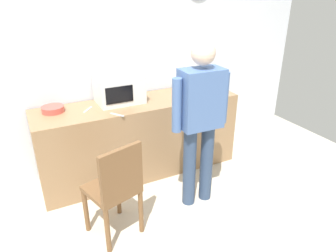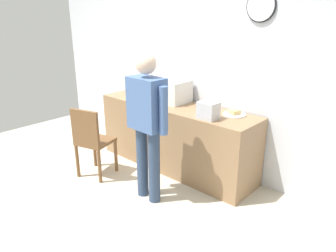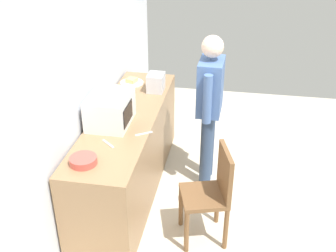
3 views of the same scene
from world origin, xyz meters
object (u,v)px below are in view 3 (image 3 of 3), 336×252
Objects in this scene: salad_bowl at (83,161)px; fork_utensil at (144,134)px; microwave at (110,109)px; person_standing at (210,101)px; wooden_chair at (212,191)px; sandwich_plate at (132,82)px; toaster at (156,82)px; spoon_utensil at (108,144)px.

fork_utensil is (0.57, -0.38, -0.03)m from salad_bowl.
person_standing is (0.49, -0.92, -0.07)m from microwave.
wooden_chair is at bearing -172.15° from person_standing.
wooden_chair is (-1.41, -1.09, -0.39)m from sandwich_plate.
fork_utensil is at bearing -33.97° from salad_bowl.
salad_bowl is at bearing -179.03° from sandwich_plate.
toaster reaches higher than fork_utensil.
microwave is 2.94× the size of fork_utensil.
person_standing is at bearing -43.37° from spoon_utensil.
person_standing reaches higher than toaster.
salad_bowl is 0.68m from fork_utensil.
sandwich_plate is at bearing 62.48° from person_standing.
person_standing is at bearing -117.52° from sandwich_plate.
sandwich_plate is 0.37m from toaster.
sandwich_plate is at bearing 37.72° from wooden_chair.
sandwich_plate reaches higher than wooden_chair.
microwave is at bearing 12.95° from spoon_utensil.
fork_utensil is (-0.15, -0.36, -0.15)m from microwave.
spoon_utensil is (-0.38, -0.09, -0.15)m from microwave.
microwave is 1.00m from sandwich_plate.
microwave is 2.94× the size of spoon_utensil.
salad_bowl is at bearing 162.28° from spoon_utensil.
toaster is at bearing 61.52° from person_standing.
person_standing reaches higher than sandwich_plate.
toaster is (-0.15, -0.32, 0.08)m from sandwich_plate.
fork_utensil is (-1.15, -0.41, -0.01)m from sandwich_plate.
toaster reaches higher than wooden_chair.
toaster is at bearing 31.41° from wooden_chair.
toaster is at bearing -115.57° from sandwich_plate.
wooden_chair is (-0.41, -1.04, -0.52)m from microwave.
spoon_utensil is (-1.22, 0.19, -0.10)m from toaster.
salad_bowl is 1.35× the size of fork_utensil.
spoon_utensil is at bearing 88.26° from wooden_chair.
spoon_utensil is at bearing 130.15° from fork_utensil.
spoon_utensil is (-0.23, 0.27, 0.00)m from fork_utensil.
salad_bowl is 0.14× the size of person_standing.
fork_utensil is at bearing -174.97° from toaster.
wooden_chair is (-0.26, -0.68, -0.38)m from fork_utensil.
microwave reaches higher than spoon_utensil.
microwave is at bearing -177.26° from sandwich_plate.
fork_utensil is 0.82m from wooden_chair.
salad_bowl is at bearing 142.35° from person_standing.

